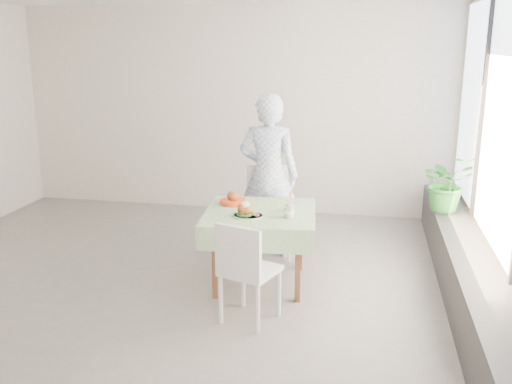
% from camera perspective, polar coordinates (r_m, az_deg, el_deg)
% --- Properties ---
extents(floor, '(6.00, 6.00, 0.00)m').
position_cam_1_polar(floor, '(5.93, -7.94, -8.30)').
color(floor, '#63605E').
rests_on(floor, ground).
extents(wall_back, '(6.00, 0.02, 2.80)m').
position_cam_1_polar(wall_back, '(7.91, -2.37, 8.17)').
color(wall_back, beige).
rests_on(wall_back, ground).
extents(wall_front, '(6.00, 0.02, 2.80)m').
position_cam_1_polar(wall_front, '(3.35, -22.82, -2.21)').
color(wall_front, beige).
rests_on(wall_front, ground).
extents(wall_right, '(0.02, 5.00, 2.80)m').
position_cam_1_polar(wall_right, '(5.34, 23.57, 3.74)').
color(wall_right, beige).
rests_on(wall_right, ground).
extents(window_pane, '(0.01, 4.80, 2.18)m').
position_cam_1_polar(window_pane, '(5.30, 23.53, 6.41)').
color(window_pane, '#D1E0F9').
rests_on(window_pane, ground).
extents(window_ledge, '(0.40, 4.80, 0.50)m').
position_cam_1_polar(window_ledge, '(5.62, 20.35, -7.71)').
color(window_ledge, black).
rests_on(window_ledge, ground).
extents(cafe_table, '(1.13, 1.13, 0.74)m').
position_cam_1_polar(cafe_table, '(5.54, 0.41, -4.72)').
color(cafe_table, brown).
rests_on(cafe_table, ground).
extents(chair_far, '(0.57, 0.57, 0.99)m').
position_cam_1_polar(chair_far, '(6.33, 1.27, -3.69)').
color(chair_far, white).
rests_on(chair_far, ground).
extents(chair_near, '(0.54, 0.54, 0.89)m').
position_cam_1_polar(chair_near, '(4.89, -0.68, -9.82)').
color(chair_near, white).
rests_on(chair_near, ground).
extents(diner, '(0.67, 0.45, 1.80)m').
position_cam_1_polar(diner, '(6.22, 1.28, 1.67)').
color(diner, '#8DA8E1').
rests_on(diner, ground).
extents(main_dish, '(0.28, 0.28, 0.15)m').
position_cam_1_polar(main_dish, '(5.27, -0.98, -1.98)').
color(main_dish, white).
rests_on(main_dish, cafe_table).
extents(juice_cup_orange, '(0.09, 0.09, 0.24)m').
position_cam_1_polar(juice_cup_orange, '(5.44, 3.40, -1.38)').
color(juice_cup_orange, white).
rests_on(juice_cup_orange, cafe_table).
extents(juice_cup_lemonade, '(0.10, 0.10, 0.29)m').
position_cam_1_polar(juice_cup_lemonade, '(5.25, 3.31, -1.86)').
color(juice_cup_lemonade, white).
rests_on(juice_cup_lemonade, cafe_table).
extents(second_dish, '(0.27, 0.27, 0.13)m').
position_cam_1_polar(second_dish, '(5.70, -2.33, -0.83)').
color(second_dish, red).
rests_on(second_dish, cafe_table).
extents(potted_plant, '(0.73, 0.69, 0.64)m').
position_cam_1_polar(potted_plant, '(6.58, 18.55, 0.90)').
color(potted_plant, '#287426').
rests_on(potted_plant, window_ledge).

